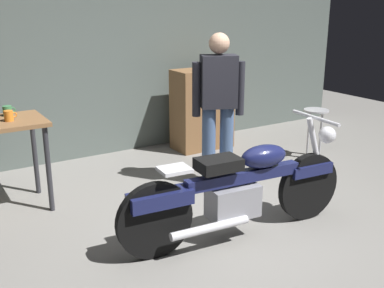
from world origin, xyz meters
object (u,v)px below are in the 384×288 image
mug_green_speckled (8,111)px  mug_orange_travel (9,116)px  person_standing (218,103)px  motorcycle (240,188)px  shop_stool (316,120)px  wooden_dresser (202,109)px

mug_green_speckled → mug_orange_travel: size_ratio=1.02×
person_standing → mug_green_speckled: bearing=4.6°
motorcycle → shop_stool: 2.48m
person_standing → shop_stool: (1.62, 0.10, -0.43)m
person_standing → mug_green_speckled: size_ratio=13.86×
shop_stool → mug_orange_travel: 3.73m
shop_stool → mug_orange_travel: mug_orange_travel is taller
wooden_dresser → mug_green_speckled: wooden_dresser is taller
wooden_dresser → person_standing: bearing=-115.8°
person_standing → mug_orange_travel: size_ratio=14.13×
person_standing → shop_stool: person_standing is taller
person_standing → wooden_dresser: person_standing is taller
person_standing → motorcycle: bearing=87.7°
motorcycle → mug_green_speckled: 2.40m
motorcycle → person_standing: (0.54, 1.12, 0.48)m
shop_stool → person_standing: bearing=-176.5°
person_standing → wooden_dresser: (0.60, 1.23, -0.38)m
mug_green_speckled → mug_orange_travel: same height
shop_stool → mug_green_speckled: size_ratio=5.31×
wooden_dresser → motorcycle: bearing=-115.8°
mug_green_speckled → mug_orange_travel: 0.23m
shop_stool → wooden_dresser: 1.53m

